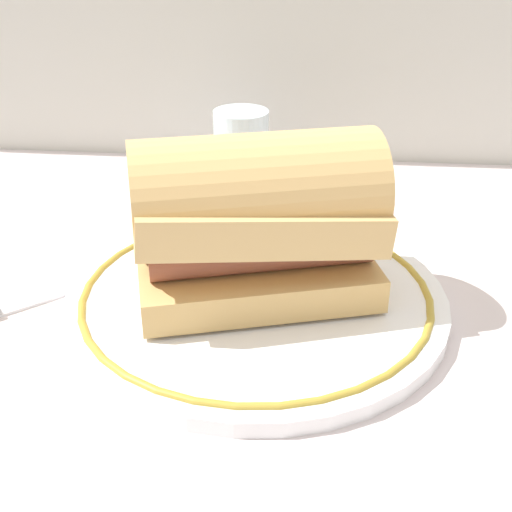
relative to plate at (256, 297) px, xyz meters
The scene contains 4 objects.
ground_plane 0.01m from the plate, 52.91° to the left, with size 1.50×1.50×0.00m, color silver.
plate is the anchor object (origin of this frame).
sausage_sandwich 0.07m from the plate, 90.00° to the left, with size 0.20×0.15×0.13m.
drinking_glass 0.23m from the plate, 99.09° to the left, with size 0.06×0.06×0.09m.
Camera 1 is at (0.04, -0.46, 0.29)m, focal length 47.80 mm.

